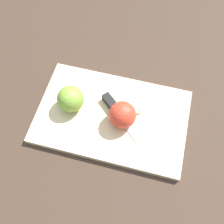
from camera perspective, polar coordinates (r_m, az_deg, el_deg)
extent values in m
plane|color=#38281E|center=(0.78, 0.00, -1.32)|extent=(4.00, 4.00, 0.00)
cube|color=#D1B789|center=(0.77, 0.00, -1.01)|extent=(0.46, 0.31, 0.02)
sphere|color=olive|center=(0.75, -9.02, 2.79)|extent=(0.08, 0.08, 0.08)
cylinder|color=beige|center=(0.75, -8.91, 3.24)|extent=(0.07, 0.02, 0.07)
sphere|color=red|center=(0.72, 2.28, -0.64)|extent=(0.08, 0.08, 0.08)
cylinder|color=beige|center=(0.72, 2.51, -1.09)|extent=(0.06, 0.05, 0.07)
cube|color=silver|center=(0.74, 3.53, -3.33)|extent=(0.10, 0.08, 0.00)
cube|color=black|center=(0.76, -0.20, 1.89)|extent=(0.07, 0.06, 0.02)
cylinder|color=beige|center=(0.77, 5.53, 1.30)|extent=(0.05, 0.05, 0.01)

